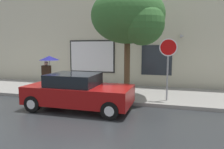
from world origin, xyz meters
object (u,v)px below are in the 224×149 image
parked_car (78,92)px  stop_sign (168,57)px  pedestrian_with_umbrella (49,63)px  street_tree (130,18)px  fire_hydrant (92,87)px

parked_car → stop_sign: 4.07m
parked_car → pedestrian_with_umbrella: bearing=141.7°
pedestrian_with_umbrella → street_tree: 4.82m
stop_sign → parked_car: bearing=-152.3°
parked_car → pedestrian_with_umbrella: pedestrian_with_umbrella is taller
parked_car → fire_hydrant: (-0.16, 1.91, -0.17)m
street_tree → stop_sign: 2.56m
pedestrian_with_umbrella → stop_sign: 6.07m
street_tree → stop_sign: bearing=-16.5°
pedestrian_with_umbrella → street_tree: street_tree is taller
pedestrian_with_umbrella → street_tree: bearing=2.9°
parked_car → fire_hydrant: size_ratio=5.40×
stop_sign → street_tree: bearing=163.5°
fire_hydrant → pedestrian_with_umbrella: bearing=175.8°
parked_car → street_tree: (1.65, 2.31, 3.14)m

